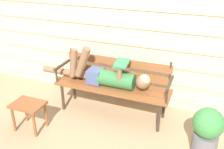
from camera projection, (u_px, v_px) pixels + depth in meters
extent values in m
plane|color=tan|center=(109.00, 117.00, 3.68)|extent=(12.00, 12.00, 0.00)
cube|color=beige|center=(125.00, 35.00, 3.77)|extent=(5.46, 0.06, 2.12)
cube|color=#C1AD8E|center=(123.00, 90.00, 4.13)|extent=(5.46, 0.02, 0.04)
cube|color=#C1AD8E|center=(123.00, 76.00, 4.02)|extent=(5.46, 0.02, 0.04)
cube|color=#C1AD8E|center=(124.00, 60.00, 3.91)|extent=(5.46, 0.02, 0.04)
cube|color=#C1AD8E|center=(124.00, 44.00, 3.79)|extent=(5.46, 0.02, 0.04)
cube|color=#C1AD8E|center=(124.00, 26.00, 3.68)|extent=(5.46, 0.02, 0.04)
cube|color=#C1AD8E|center=(125.00, 8.00, 3.57)|extent=(5.46, 0.02, 0.04)
cube|color=brown|center=(108.00, 92.00, 3.46)|extent=(1.65, 0.14, 0.04)
cube|color=brown|center=(112.00, 87.00, 3.59)|extent=(1.65, 0.14, 0.04)
cube|color=brown|center=(116.00, 83.00, 3.71)|extent=(1.65, 0.14, 0.04)
cube|color=brown|center=(117.00, 73.00, 3.71)|extent=(1.58, 0.05, 0.11)
cube|color=brown|center=(118.00, 62.00, 3.64)|extent=(1.58, 0.05, 0.11)
cylinder|color=#382D23|center=(72.00, 60.00, 3.93)|extent=(0.03, 0.03, 0.39)
cylinder|color=#382D23|center=(170.00, 76.00, 3.42)|extent=(0.03, 0.03, 0.39)
cylinder|color=#382D23|center=(63.00, 97.00, 3.78)|extent=(0.04, 0.04, 0.42)
cylinder|color=#382D23|center=(159.00, 118.00, 3.30)|extent=(0.04, 0.04, 0.42)
cylinder|color=#382D23|center=(74.00, 87.00, 4.07)|extent=(0.04, 0.04, 0.42)
cylinder|color=#382D23|center=(164.00, 105.00, 3.59)|extent=(0.04, 0.04, 0.42)
cube|color=#382D23|center=(62.00, 65.00, 3.76)|extent=(0.04, 0.42, 0.03)
cylinder|color=#382D23|center=(56.00, 76.00, 3.66)|extent=(0.03, 0.03, 0.20)
cube|color=#382D23|center=(170.00, 83.00, 3.23)|extent=(0.04, 0.42, 0.03)
cylinder|color=#382D23|center=(167.00, 96.00, 3.12)|extent=(0.03, 0.03, 0.20)
cylinder|color=#33703D|center=(116.00, 79.00, 3.51)|extent=(0.52, 0.23, 0.23)
cube|color=#475684|center=(95.00, 76.00, 3.62)|extent=(0.20, 0.22, 0.20)
sphere|color=brown|center=(143.00, 82.00, 3.37)|extent=(0.19, 0.19, 0.19)
sphere|color=#E0C67A|center=(144.00, 80.00, 3.35)|extent=(0.16, 0.16, 0.16)
cylinder|color=brown|center=(82.00, 62.00, 3.53)|extent=(0.27, 0.11, 0.46)
cylinder|color=brown|center=(73.00, 63.00, 3.59)|extent=(0.15, 0.09, 0.43)
cylinder|color=brown|center=(68.00, 73.00, 3.86)|extent=(0.83, 0.10, 0.10)
cylinder|color=brown|center=(120.00, 75.00, 3.36)|extent=(0.06, 0.06, 0.24)
cylinder|color=brown|center=(123.00, 70.00, 3.50)|extent=(0.06, 0.06, 0.24)
cube|color=#337A4C|center=(122.00, 63.00, 3.37)|extent=(0.19, 0.26, 0.07)
cube|color=brown|center=(28.00, 104.00, 3.28)|extent=(0.42, 0.31, 0.03)
cylinder|color=brown|center=(13.00, 119.00, 3.32)|extent=(0.04, 0.04, 0.36)
cylinder|color=brown|center=(34.00, 125.00, 3.21)|extent=(0.04, 0.04, 0.36)
cylinder|color=brown|center=(26.00, 110.00, 3.53)|extent=(0.04, 0.04, 0.36)
cylinder|color=brown|center=(46.00, 115.00, 3.41)|extent=(0.04, 0.04, 0.36)
cylinder|color=slate|center=(204.00, 144.00, 2.96)|extent=(0.29, 0.29, 0.27)
sphere|color=#3D8442|center=(208.00, 123.00, 2.83)|extent=(0.35, 0.35, 0.35)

